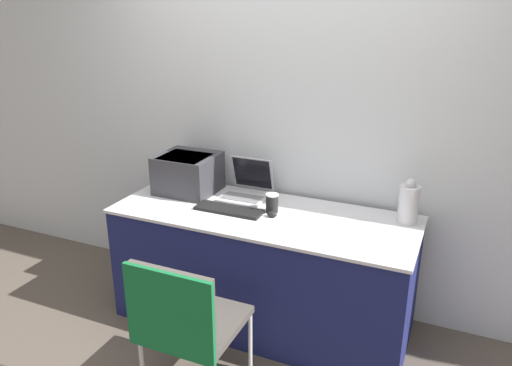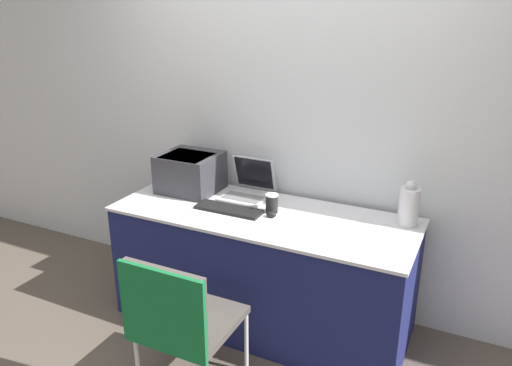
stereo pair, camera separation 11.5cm
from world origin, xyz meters
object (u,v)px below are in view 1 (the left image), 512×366
Objects in this scene: mouse at (272,214)px; laptop_left at (246,189)px; chair at (184,318)px; coffee_cup at (272,203)px; external_keyboard at (229,210)px; metal_pitcher at (409,203)px; printer at (188,172)px.

laptop_left is at bearing 139.18° from mouse.
chair reaches higher than mouse.
coffee_cup is at bearing 112.18° from mouse.
laptop_left is at bearing 90.94° from external_keyboard.
metal_pitcher is at bearing 18.38° from mouse.
laptop_left is 0.31m from coffee_cup.
mouse is at bearing -67.82° from coffee_cup.
metal_pitcher is at bearing 3.08° from printer.
coffee_cup is at bearing 21.40° from external_keyboard.
printer is at bearing -176.92° from metal_pitcher.
coffee_cup is at bearing -34.26° from laptop_left.
printer is 0.48m from external_keyboard.
chair reaches higher than external_keyboard.
chair is at bearing -97.87° from coffee_cup.
laptop_left is 0.28m from external_keyboard.
printer reaches higher than laptop_left.
mouse is (0.70, -0.18, -0.12)m from printer.
laptop_left is 0.74× the size of external_keyboard.
printer is 0.89× the size of external_keyboard.
metal_pitcher reaches higher than mouse.
printer reaches higher than coffee_cup.
external_keyboard is at bearing -158.60° from coffee_cup.
laptop_left is 2.67× the size of coffee_cup.
chair is at bearing -130.87° from metal_pitcher.
external_keyboard is 1.57× the size of metal_pitcher.
coffee_cup reaches higher than mouse.
metal_pitcher is at bearing 49.13° from chair.
printer is 0.73m from mouse.
coffee_cup is 0.82m from metal_pitcher.
coffee_cup is 0.43× the size of metal_pitcher.
printer is at bearing 153.93° from external_keyboard.
laptop_left is 5.12× the size of mouse.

